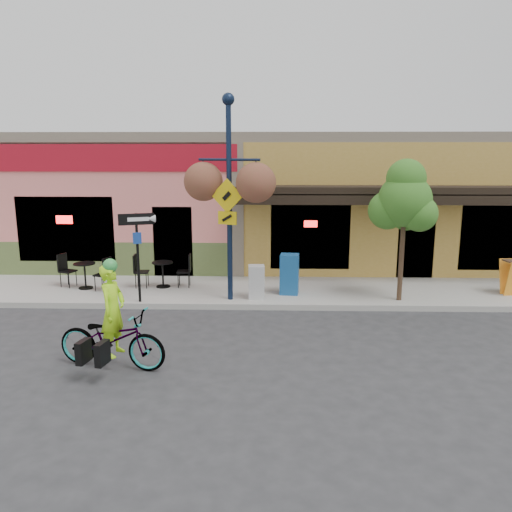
{
  "coord_description": "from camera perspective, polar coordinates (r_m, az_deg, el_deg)",
  "views": [
    {
      "loc": [
        -0.04,
        -11.56,
        3.92
      ],
      "look_at": [
        -0.37,
        0.5,
        1.4
      ],
      "focal_mm": 35.0,
      "sensor_mm": 36.0,
      "label": 1
    }
  ],
  "objects": [
    {
      "name": "building",
      "position": [
        19.13,
        1.69,
        6.78
      ],
      "size": [
        18.2,
        8.2,
        4.5
      ],
      "primitive_type": null,
      "color": "#EF7D76",
      "rests_on": "ground"
    },
    {
      "name": "newspaper_box_blue",
      "position": [
        13.48,
        3.84,
        -2.08
      ],
      "size": [
        0.54,
        0.49,
        1.09
      ],
      "primitive_type": null,
      "rotation": [
        0.0,
        0.0,
        -0.12
      ],
      "color": "#174E8A",
      "rests_on": "sidewalk"
    },
    {
      "name": "sidewalk",
      "position": [
        14.09,
        1.67,
        -4.04
      ],
      "size": [
        24.0,
        3.0,
        0.15
      ],
      "primitive_type": "cube",
      "color": "#9E9B93",
      "rests_on": "ground"
    },
    {
      "name": "one_way_sign",
      "position": [
        12.94,
        -13.33,
        -0.24
      ],
      "size": [
        0.89,
        0.46,
        2.28
      ],
      "primitive_type": null,
      "rotation": [
        0.0,
        0.0,
        0.33
      ],
      "color": "black",
      "rests_on": "sidewalk"
    },
    {
      "name": "curb",
      "position": [
        12.7,
        1.68,
        -5.82
      ],
      "size": [
        24.0,
        0.12,
        0.15
      ],
      "primitive_type": "cube",
      "color": "#A8A59E",
      "rests_on": "ground"
    },
    {
      "name": "newspaper_box_grey",
      "position": [
        13.05,
        0.05,
        -2.99
      ],
      "size": [
        0.43,
        0.39,
        0.88
      ],
      "primitive_type": null,
      "rotation": [
        0.0,
        0.0,
        0.05
      ],
      "color": "#B1B1B1",
      "rests_on": "sidewalk"
    },
    {
      "name": "ground",
      "position": [
        12.2,
        1.68,
        -6.94
      ],
      "size": [
        90.0,
        90.0,
        0.0
      ],
      "primitive_type": "plane",
      "color": "#2D2D30",
      "rests_on": "ground"
    },
    {
      "name": "street_tree",
      "position": [
        13.16,
        16.46,
        2.84
      ],
      "size": [
        1.64,
        1.64,
        3.66
      ],
      "primitive_type": null,
      "rotation": [
        0.0,
        0.0,
        -0.16
      ],
      "color": "#3D7A26",
      "rests_on": "sidewalk"
    },
    {
      "name": "cafe_set_left",
      "position": [
        14.77,
        -18.98,
        -1.74
      ],
      "size": [
        1.76,
        1.28,
        0.95
      ],
      "primitive_type": null,
      "rotation": [
        0.0,
        0.0,
        -0.34
      ],
      "color": "black",
      "rests_on": "sidewalk"
    },
    {
      "name": "lamp_post",
      "position": [
        12.61,
        -3.07,
        6.43
      ],
      "size": [
        1.78,
        1.18,
        5.18
      ],
      "primitive_type": null,
      "rotation": [
        0.0,
        0.0,
        -0.34
      ],
      "color": "#111D35",
      "rests_on": "sidewalk"
    },
    {
      "name": "cyclist_rider",
      "position": [
        9.55,
        -15.96,
        -7.41
      ],
      "size": [
        0.52,
        0.69,
        1.7
      ],
      "primitive_type": "imported",
      "rotation": [
        0.0,
        0.0,
        1.37
      ],
      "color": "#B4FF1A",
      "rests_on": "ground"
    },
    {
      "name": "cafe_set_right",
      "position": [
        14.37,
        -10.62,
        -1.66
      ],
      "size": [
        1.63,
        0.89,
        0.95
      ],
      "primitive_type": null,
      "rotation": [
        0.0,
        0.0,
        0.06
      ],
      "color": "black",
      "rests_on": "sidewalk"
    },
    {
      "name": "bicycle",
      "position": [
        9.67,
        -16.15,
        -9.08
      ],
      "size": [
        2.2,
        1.14,
        1.1
      ],
      "primitive_type": "imported",
      "rotation": [
        0.0,
        0.0,
        1.37
      ],
      "color": "maroon",
      "rests_on": "ground"
    }
  ]
}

